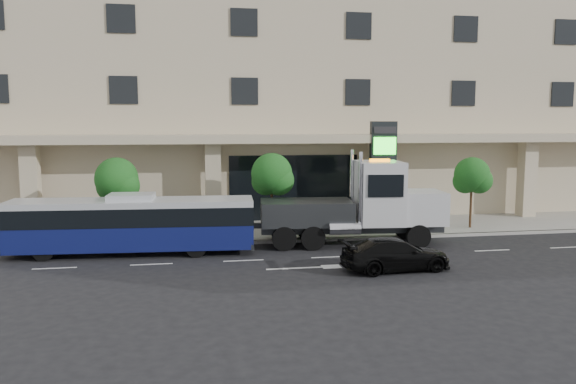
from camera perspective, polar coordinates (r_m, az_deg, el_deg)
name	(u,v)px	position (r m, az deg, el deg)	size (l,w,h in m)	color
ground	(323,250)	(27.34, 3.59, -5.89)	(120.00, 120.00, 0.00)	black
sidewalk	(303,229)	(32.11, 1.55, -3.81)	(120.00, 6.00, 0.15)	gray
curb	(314,240)	(29.23, 2.70, -4.89)	(120.00, 0.30, 0.15)	gray
convention_center	(276,70)	(42.00, -1.23, 12.29)	(60.00, 17.60, 20.00)	#BCAE8D
tree_left	(117,182)	(29.93, -16.96, 0.98)	(2.27, 2.20, 4.22)	#422B19
tree_mid	(272,177)	(29.96, -1.61, 1.57)	(2.28, 2.20, 4.38)	#422B19
tree_right	(472,177)	(33.57, 18.22, 1.42)	(2.10, 2.00, 4.04)	#422B19
city_bus	(132,224)	(27.16, -15.55, -3.10)	(11.37, 3.08, 2.85)	black
tow_truck	(361,206)	(28.40, 7.40, -1.45)	(10.46, 3.44, 4.74)	#2D3033
black_sedan	(396,254)	(23.91, 10.88, -6.23)	(1.87, 4.61, 1.34)	black
signage_pylon	(383,172)	(33.46, 9.60, 1.98)	(1.55, 0.66, 6.06)	black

